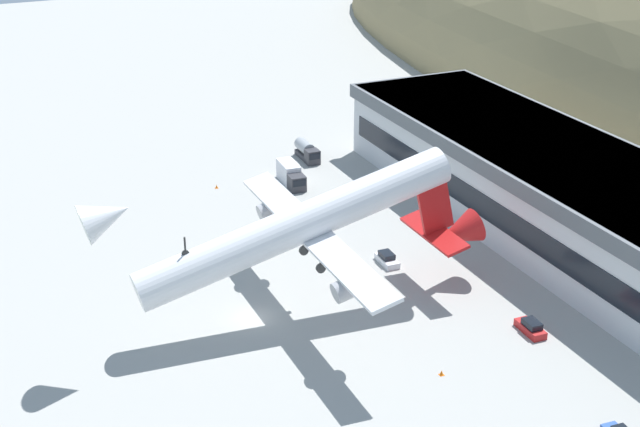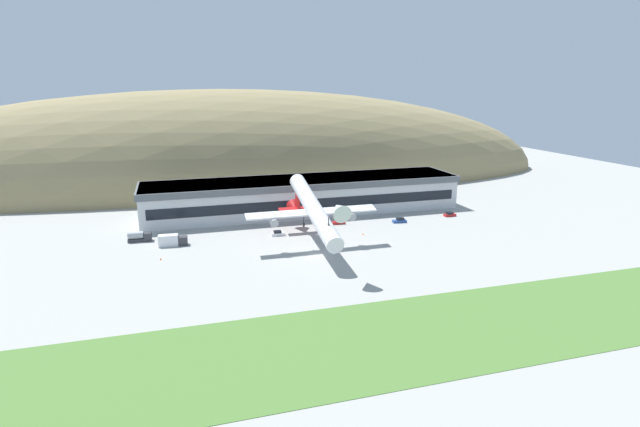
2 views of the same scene
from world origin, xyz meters
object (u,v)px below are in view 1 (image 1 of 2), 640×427
Objects in this scene: terminal_building at (627,227)px; traffic_cone_0 at (217,186)px; box_truck at (291,175)px; traffic_cone_1 at (442,373)px; cargo_airplane at (305,227)px; fuel_truck at (307,151)px; service_car_0 at (387,259)px; service_car_1 at (531,327)px.

traffic_cone_0 is (-48.79, -38.19, -6.51)m from terminal_building.
traffic_cone_1 is at bearing -5.97° from box_truck.
terminal_building reaches higher than traffic_cone_0.
box_truck reaches higher than traffic_cone_1.
traffic_cone_1 is at bearing 23.57° from cargo_airplane.
fuel_truck is 65.94m from traffic_cone_1.
fuel_truck reaches higher than service_car_0.
box_truck is at bearing -149.59° from terminal_building.
cargo_airplane is 6.03× the size of box_truck.
fuel_truck is at bearing 108.23° from traffic_cone_0.
terminal_building is 41.47m from cargo_airplane.
terminal_building reaches higher than box_truck.
fuel_truck is at bearing -179.01° from service_car_1.
service_car_0 is (-14.96, -25.82, -6.17)m from terminal_building.
traffic_cone_0 is at bearing -105.42° from box_truck.
service_car_1 is 61.64m from fuel_truck.
terminal_building is 58.57m from fuel_truck.
terminal_building is 2.29× the size of cargo_airplane.
service_car_1 is (14.89, 21.48, -10.44)m from cargo_airplane.
terminal_building reaches higher than service_car_0.
service_car_0 is 30.72m from box_truck.
terminal_building reaches higher than fuel_truck.
terminal_building is 192.66× the size of traffic_cone_0.
fuel_truck is (-61.63, -1.07, 0.77)m from service_car_1.
service_car_0 is 22.86m from service_car_1.
terminal_building is at bearing 20.09° from fuel_truck.
fuel_truck is (-46.74, 20.42, -9.67)m from cargo_airplane.
cargo_airplane is 84.18× the size of traffic_cone_1.
cargo_airplane reaches higher than service_car_1.
cargo_airplane is 41.15m from box_truck.
traffic_cone_0 is at bearing 176.82° from cargo_airplane.
traffic_cone_0 is (-33.84, -12.37, -0.34)m from service_car_0.
cargo_airplane is 22.41m from traffic_cone_1.
cargo_airplane is 28.15m from service_car_1.
service_car_0 is 0.51× the size of box_truck.
box_truck reaches higher than service_car_1.
terminal_building is at bearing 59.92° from service_car_0.
service_car_0 is 25.81m from traffic_cone_1.
terminal_building is at bearing 30.41° from box_truck.
box_truck is (-30.70, -0.98, 0.89)m from service_car_0.
traffic_cone_1 is at bearing -73.03° from terminal_building.
cargo_airplane reaches higher than service_car_0.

